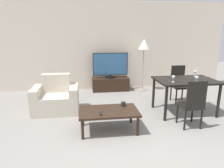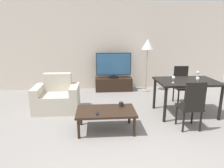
{
  "view_description": "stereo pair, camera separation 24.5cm",
  "coord_description": "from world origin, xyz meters",
  "views": [
    {
      "loc": [
        -0.7,
        -2.29,
        1.77
      ],
      "look_at": [
        -0.12,
        1.99,
        0.65
      ],
      "focal_mm": 32.0,
      "sensor_mm": 36.0,
      "label": 1
    },
    {
      "loc": [
        -0.46,
        -2.32,
        1.77
      ],
      "look_at": [
        -0.12,
        1.99,
        0.65
      ],
      "focal_mm": 32.0,
      "sensor_mm": 36.0,
      "label": 2
    }
  ],
  "objects": [
    {
      "name": "dining_table",
      "position": [
        1.48,
        1.72,
        0.68
      ],
      "size": [
        1.28,
        0.87,
        0.77
      ],
      "color": "black",
      "rests_on": "ground_plane"
    },
    {
      "name": "wine_glass_left",
      "position": [
        1.1,
        1.52,
        0.87
      ],
      "size": [
        0.07,
        0.07,
        0.15
      ],
      "color": "silver",
      "rests_on": "dining_table"
    },
    {
      "name": "ground_plane",
      "position": [
        0.0,
        0.0,
        0.0
      ],
      "size": [
        18.0,
        18.0,
        0.0
      ],
      "primitive_type": "plane",
      "color": "gray"
    },
    {
      "name": "tv_stand",
      "position": [
        0.06,
        3.71,
        0.2
      ],
      "size": [
        1.13,
        0.46,
        0.41
      ],
      "color": "black",
      "rests_on": "ground_plane"
    },
    {
      "name": "wine_glass_center",
      "position": [
        1.55,
        1.41,
        0.87
      ],
      "size": [
        0.07,
        0.07,
        0.15
      ],
      "color": "silver",
      "rests_on": "dining_table"
    },
    {
      "name": "dining_chair_near",
      "position": [
        1.26,
        0.97,
        0.51
      ],
      "size": [
        0.4,
        0.4,
        0.94
      ],
      "color": "black",
      "rests_on": "ground_plane"
    },
    {
      "name": "dining_chair_far",
      "position": [
        1.7,
        2.46,
        0.51
      ],
      "size": [
        0.4,
        0.4,
        0.94
      ],
      "color": "black",
      "rests_on": "ground_plane"
    },
    {
      "name": "wine_glass_right",
      "position": [
        1.85,
        1.99,
        0.87
      ],
      "size": [
        0.07,
        0.07,
        0.15
      ],
      "color": "silver",
      "rests_on": "dining_table"
    },
    {
      "name": "floor_lamp",
      "position": [
        1.06,
        3.55,
        1.37
      ],
      "size": [
        0.35,
        0.35,
        1.59
      ],
      "color": "gray",
      "rests_on": "ground_plane"
    },
    {
      "name": "wall_back",
      "position": [
        0.0,
        4.01,
        1.35
      ],
      "size": [
        7.65,
        0.06,
        2.7
      ],
      "color": "beige",
      "rests_on": "ground_plane"
    },
    {
      "name": "coffee_table",
      "position": [
        -0.3,
        1.08,
        0.35
      ],
      "size": [
        1.07,
        0.64,
        0.4
      ],
      "color": "black",
      "rests_on": "ground_plane"
    },
    {
      "name": "armchair",
      "position": [
        -1.39,
        2.16,
        0.3
      ],
      "size": [
        1.0,
        0.71,
        0.84
      ],
      "color": "beige",
      "rests_on": "ground_plane"
    },
    {
      "name": "cup_white_near",
      "position": [
        -0.0,
        1.25,
        0.44
      ],
      "size": [
        0.09,
        0.09,
        0.08
      ],
      "color": "black",
      "rests_on": "coffee_table"
    },
    {
      "name": "tv",
      "position": [
        0.06,
        3.71,
        0.79
      ],
      "size": [
        1.07,
        0.32,
        0.76
      ],
      "color": "black",
      "rests_on": "tv_stand"
    },
    {
      "name": "remote_primary",
      "position": [
        -0.46,
        0.93,
        0.41
      ],
      "size": [
        0.04,
        0.15,
        0.02
      ],
      "color": "black",
      "rests_on": "coffee_table"
    }
  ]
}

